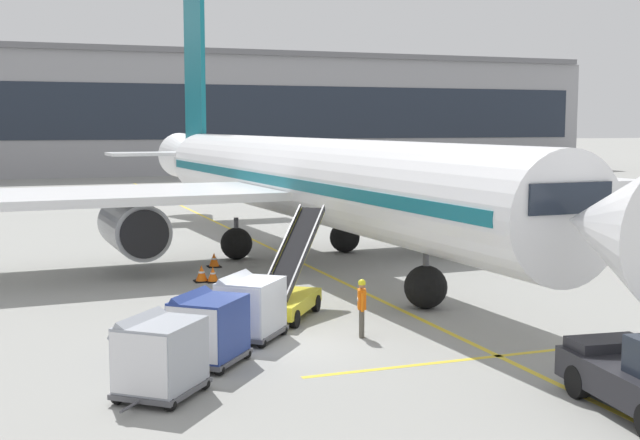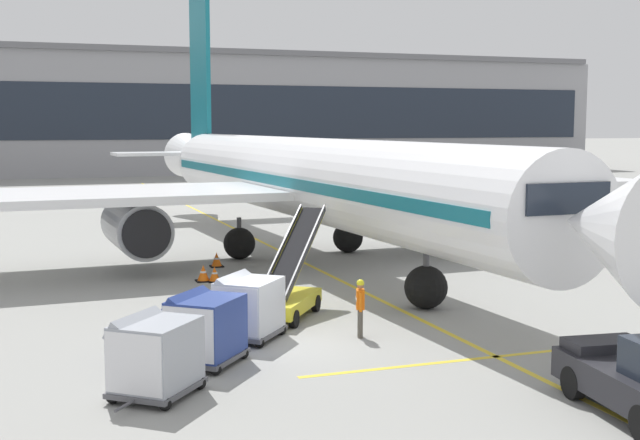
# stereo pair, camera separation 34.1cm
# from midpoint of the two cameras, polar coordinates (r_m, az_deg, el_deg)

# --- Properties ---
(ground_plane) EXTENTS (600.00, 600.00, 0.00)m
(ground_plane) POSITION_cam_midpoint_polar(r_m,az_deg,el_deg) (24.15, -3.01, -8.52)
(ground_plane) COLOR gray
(parked_airplane) EXTENTS (36.03, 45.80, 15.37)m
(parked_airplane) POSITION_cam_midpoint_polar(r_m,az_deg,el_deg) (38.91, -1.68, 2.79)
(parked_airplane) COLOR white
(parked_airplane) RESTS_ON ground
(belt_loader) EXTENTS (4.00, 4.88, 3.42)m
(belt_loader) POSITION_cam_midpoint_polar(r_m,az_deg,el_deg) (27.48, -2.71, -4.70)
(belt_loader) COLOR gold
(belt_loader) RESTS_ON ground
(baggage_cart_lead) EXTENTS (2.51, 2.61, 1.91)m
(baggage_cart_lead) POSITION_cam_midpoint_polar(r_m,az_deg,el_deg) (24.63, -5.24, -5.85)
(baggage_cart_lead) COLOR #515156
(baggage_cart_lead) RESTS_ON ground
(baggage_cart_second) EXTENTS (2.51, 2.61, 1.91)m
(baggage_cart_second) POSITION_cam_midpoint_polar(r_m,az_deg,el_deg) (22.21, -8.13, -7.26)
(baggage_cart_second) COLOR #515156
(baggage_cart_second) RESTS_ON ground
(baggage_cart_third) EXTENTS (2.51, 2.61, 1.91)m
(baggage_cart_third) POSITION_cam_midpoint_polar(r_m,az_deg,el_deg) (19.85, -11.41, -8.99)
(baggage_cart_third) COLOR #515156
(baggage_cart_third) RESTS_ON ground
(ground_crew_by_loader) EXTENTS (0.57, 0.27, 1.74)m
(ground_crew_by_loader) POSITION_cam_midpoint_polar(r_m,az_deg,el_deg) (24.74, -5.85, -5.81)
(ground_crew_by_loader) COLOR #514C42
(ground_crew_by_loader) RESTS_ON ground
(ground_crew_by_carts) EXTENTS (0.36, 0.54, 1.74)m
(ground_crew_by_carts) POSITION_cam_midpoint_polar(r_m,az_deg,el_deg) (24.78, 2.47, -5.75)
(ground_crew_by_carts) COLOR #514C42
(ground_crew_by_carts) RESTS_ON ground
(safety_cone_engine_keepout) EXTENTS (0.59, 0.59, 0.68)m
(safety_cone_engine_keepout) POSITION_cam_midpoint_polar(r_m,az_deg,el_deg) (33.88, -8.37, -3.64)
(safety_cone_engine_keepout) COLOR black
(safety_cone_engine_keepout) RESTS_ON ground
(safety_cone_wingtip) EXTENTS (0.54, 0.54, 0.62)m
(safety_cone_wingtip) POSITION_cam_midpoint_polar(r_m,az_deg,el_deg) (33.75, -7.61, -3.72)
(safety_cone_wingtip) COLOR black
(safety_cone_wingtip) RESTS_ON ground
(safety_cone_nose_mark) EXTENTS (0.57, 0.57, 0.65)m
(safety_cone_nose_mark) POSITION_cam_midpoint_polar(r_m,az_deg,el_deg) (37.27, -7.50, -2.73)
(safety_cone_nose_mark) COLOR black
(safety_cone_nose_mark) RESTS_ON ground
(apron_guidance_line_lead_in) EXTENTS (0.20, 110.00, 0.01)m
(apron_guidance_line_lead_in) POSITION_cam_midpoint_polar(r_m,az_deg,el_deg) (38.44, -1.68, -2.85)
(apron_guidance_line_lead_in) COLOR yellow
(apron_guidance_line_lead_in) RESTS_ON ground
(apron_guidance_line_stop_bar) EXTENTS (12.00, 0.20, 0.01)m
(apron_guidance_line_stop_bar) POSITION_cam_midpoint_polar(r_m,az_deg,el_deg) (23.67, 12.36, -8.97)
(apron_guidance_line_stop_bar) COLOR yellow
(apron_guidance_line_stop_bar) RESTS_ON ground
(terminal_building) EXTENTS (142.99, 18.47, 15.61)m
(terminal_building) POSITION_cam_midpoint_polar(r_m,az_deg,el_deg) (111.37, -17.23, 7.00)
(terminal_building) COLOR #939399
(terminal_building) RESTS_ON ground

